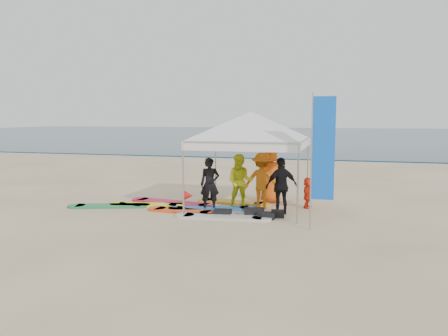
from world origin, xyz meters
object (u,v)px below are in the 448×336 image
person_black_a (210,184)px  person_orange_b (271,175)px  person_orange_a (262,181)px  feather_flag (322,150)px  person_seated (308,193)px  person_yellow (240,181)px  canopy_tent (251,112)px  marker_pennant (188,196)px  surfboard_spread (183,207)px  person_black_b (281,186)px

person_black_a → person_orange_b: (1.56, 1.67, 0.12)m
person_orange_a → person_orange_b: bearing=-99.5°
person_black_a → feather_flag: 3.83m
feather_flag → person_seated: bearing=101.2°
person_orange_a → person_yellow: bearing=18.9°
person_orange_a → person_seated: 1.47m
person_yellow → person_orange_a: 0.66m
person_orange_a → person_orange_b: person_orange_b is taller
person_seated → canopy_tent: 3.02m
canopy_tent → marker_pennant: canopy_tent is taller
person_yellow → feather_flag: (2.50, -1.99, 1.15)m
person_yellow → surfboard_spread: size_ratio=0.28×
person_black_a → canopy_tent: 2.48m
marker_pennant → surfboard_spread: size_ratio=0.11×
person_seated → marker_pennant: size_ratio=1.49×
person_orange_b → person_seated: bearing=155.5°
person_seated → surfboard_spread: (-3.68, -1.08, -0.44)m
person_black_b → person_orange_b: person_orange_b is taller
person_orange_b → person_orange_a: bearing=82.2°
person_seated → marker_pennant: (-3.30, -1.58, 0.02)m
person_black_b → feather_flag: size_ratio=0.49×
surfboard_spread → feather_flag: bearing=-20.2°
canopy_tent → person_black_a: bearing=-153.3°
feather_flag → person_black_b: bearing=127.6°
person_black_a → person_orange_a: size_ratio=0.93×
person_orange_b → canopy_tent: size_ratio=0.41×
person_black_b → feather_flag: feather_flag is taller
person_black_a → person_yellow: person_yellow is taller
canopy_tent → marker_pennant: 3.11m
person_yellow → canopy_tent: 2.12m
person_orange_a → canopy_tent: (-0.32, -0.15, 2.08)m
person_orange_a → person_seated: size_ratio=1.79×
canopy_tent → marker_pennant: bearing=-147.8°
person_yellow → person_orange_a: bearing=14.8°
person_orange_a → person_seated: person_orange_a is taller
canopy_tent → marker_pennant: size_ratio=6.99×
person_black_a → person_black_b: 2.13m
surfboard_spread → person_yellow: bearing=14.6°
canopy_tent → surfboard_spread: canopy_tent is taller
person_yellow → person_orange_b: (0.75, 1.19, 0.07)m
person_seated → canopy_tent: canopy_tent is taller
person_black_b → person_yellow: bearing=-52.3°
person_black_b → person_orange_b: size_ratio=0.91×
marker_pennant → feather_flag: bearing=-15.3°
person_yellow → person_black_b: person_yellow is taller
person_black_a → person_orange_b: 2.29m
person_orange_a → marker_pennant: size_ratio=2.66×
person_seated → person_black_a: bearing=126.3°
person_yellow → surfboard_spread: (-1.70, -0.44, -0.80)m
person_black_b → canopy_tent: 2.40m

